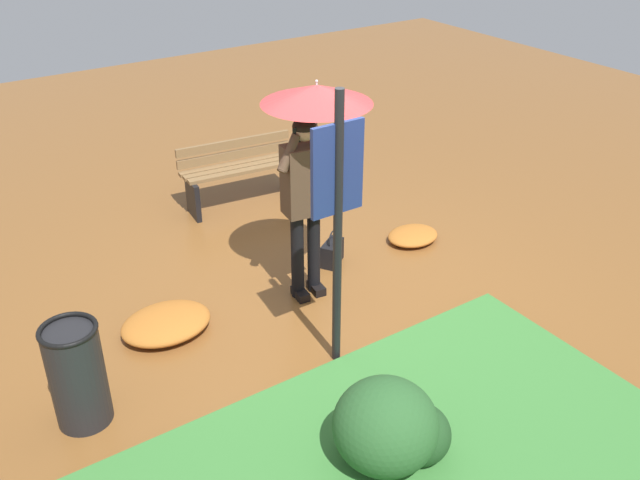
{
  "coord_description": "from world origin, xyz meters",
  "views": [
    {
      "loc": [
        -3.19,
        -4.56,
        3.71
      ],
      "look_at": [
        -0.35,
        -0.31,
        0.85
      ],
      "focal_mm": 39.36,
      "sensor_mm": 36.0,
      "label": 1
    }
  ],
  "objects_px": {
    "info_sign_post": "(337,202)",
    "handbag": "(332,252)",
    "trash_bin": "(77,375)",
    "person_with_umbrella": "(312,137)",
    "park_bench": "(240,171)"
  },
  "relations": [
    {
      "from": "person_with_umbrella",
      "to": "trash_bin",
      "type": "bearing_deg",
      "value": -167.45
    },
    {
      "from": "handbag",
      "to": "trash_bin",
      "type": "bearing_deg",
      "value": -163.55
    },
    {
      "from": "park_bench",
      "to": "info_sign_post",
      "type": "bearing_deg",
      "value": -103.97
    },
    {
      "from": "info_sign_post",
      "to": "handbag",
      "type": "height_order",
      "value": "info_sign_post"
    },
    {
      "from": "info_sign_post",
      "to": "trash_bin",
      "type": "height_order",
      "value": "info_sign_post"
    },
    {
      "from": "trash_bin",
      "to": "handbag",
      "type": "bearing_deg",
      "value": 16.45
    },
    {
      "from": "handbag",
      "to": "trash_bin",
      "type": "relative_size",
      "value": 0.44
    },
    {
      "from": "person_with_umbrella",
      "to": "handbag",
      "type": "distance_m",
      "value": 1.52
    },
    {
      "from": "info_sign_post",
      "to": "trash_bin",
      "type": "distance_m",
      "value": 2.25
    },
    {
      "from": "handbag",
      "to": "person_with_umbrella",
      "type": "bearing_deg",
      "value": -145.47
    },
    {
      "from": "person_with_umbrella",
      "to": "park_bench",
      "type": "bearing_deg",
      "value": 80.4
    },
    {
      "from": "person_with_umbrella",
      "to": "info_sign_post",
      "type": "distance_m",
      "value": 1.05
    },
    {
      "from": "handbag",
      "to": "trash_bin",
      "type": "xyz_separation_m",
      "value": [
        -2.8,
        -0.83,
        0.29
      ]
    },
    {
      "from": "park_bench",
      "to": "trash_bin",
      "type": "distance_m",
      "value": 3.76
    },
    {
      "from": "person_with_umbrella",
      "to": "handbag",
      "type": "bearing_deg",
      "value": 34.53
    }
  ]
}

